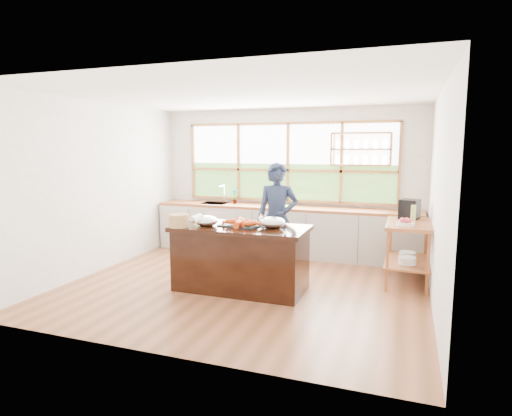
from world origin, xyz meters
The scene contains 18 objects.
ground_plane centered at (0.00, 0.00, 0.00)m, with size 5.00×5.00×0.00m, color #945235.
room_shell centered at (0.02, 0.51, 1.75)m, with size 5.02×4.52×2.71m.
back_counter centered at (-0.02, 1.94, 0.45)m, with size 4.90×0.63×0.90m.
right_shelf_unit centered at (2.19, 0.89, 0.60)m, with size 0.62×1.10×0.90m.
island centered at (0.00, -0.20, 0.45)m, with size 1.85×0.90×0.90m.
cook centered at (0.26, 0.68, 0.88)m, with size 0.64×0.42×1.75m, color #1B243D.
potted_plant centered at (-1.00, 2.00, 1.04)m, with size 0.15×0.10×0.29m, color slate.
cutting_board centered at (-0.01, 1.94, 0.91)m, with size 0.40×0.30×0.01m, color #69CC46.
espresso_machine centered at (2.19, 1.25, 1.05)m, with size 0.26×0.28×0.30m, color black.
wine_bottle centered at (2.24, 0.79, 1.04)m, with size 0.07×0.07×0.27m, color #9CB458.
fruit_bowl centered at (2.14, 0.61, 0.94)m, with size 0.25×0.25×0.11m.
slate_board centered at (-0.01, -0.16, 0.91)m, with size 0.55×0.40×0.02m, color black.
lobster_pile centered at (0.01, -0.19, 0.96)m, with size 0.52×0.48×0.08m.
mixing_bowl_left centered at (-0.46, -0.32, 0.97)m, with size 0.32×0.32×0.15m, color silver.
mixing_bowl_right centered at (0.44, -0.15, 0.97)m, with size 0.34×0.34×0.16m, color silver.
wine_glass centered at (0.38, -0.40, 1.06)m, with size 0.08×0.08×0.22m.
wicker_basket centered at (-0.78, -0.53, 0.99)m, with size 0.27×0.27×0.18m, color tan.
parchment_roll centered at (-0.83, 0.05, 0.94)m, with size 0.08×0.08×0.30m, color white.
Camera 1 is at (2.15, -5.59, 1.98)m, focal length 30.00 mm.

